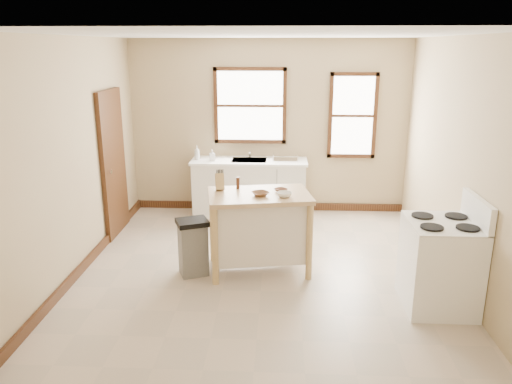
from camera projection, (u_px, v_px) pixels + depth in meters
The scene contains 23 objects.
floor at pixel (262, 272), 6.14m from camera, with size 5.00×5.00×0.00m, color tan.
ceiling at pixel (263, 34), 5.35m from camera, with size 5.00×5.00×0.00m, color white.
wall_back at pixel (269, 127), 8.14m from camera, with size 4.50×0.04×2.80m, color tan.
wall_left at pixel (72, 159), 5.86m from camera, with size 0.04×5.00×2.80m, color tan.
wall_right at pixel (461, 164), 5.64m from camera, with size 0.04×5.00×2.80m, color tan.
window_main at pixel (250, 106), 8.04m from camera, with size 1.17×0.06×1.22m, color black, non-canonical shape.
window_side at pixel (353, 116), 8.00m from camera, with size 0.77×0.06×1.37m, color black, non-canonical shape.
door_left at pixel (113, 163), 7.20m from camera, with size 0.06×0.90×2.10m, color black.
baseboard_back at pixel (268, 206), 8.49m from camera, with size 4.50×0.04×0.12m, color black.
baseboard_left at pixel (85, 264), 6.23m from camera, with size 0.04×5.00×0.12m, color black.
sink_counter at pixel (249, 187), 8.13m from camera, with size 1.86×0.62×0.92m, color silver, non-canonical shape.
faucet at pixel (250, 151), 8.15m from camera, with size 0.03×0.03×0.22m, color silver.
soap_bottle_a at pixel (197, 153), 7.99m from camera, with size 0.09×0.09×0.23m, color #B2B2B2.
soap_bottle_b at pixel (212, 155), 7.93m from camera, with size 0.08×0.08×0.18m, color #B2B2B2.
dish_rack at pixel (285, 157), 7.97m from camera, with size 0.40×0.30×0.10m, color silver, non-canonical shape.
kitchen_island at pixel (259, 232), 6.09m from camera, with size 1.21×0.77×0.99m, color tan, non-canonical shape.
knife_block at pixel (220, 182), 6.06m from camera, with size 0.10×0.10×0.20m, color tan, non-canonical shape.
pepper_grinder at pixel (238, 183), 6.13m from camera, with size 0.04×0.04×0.15m, color #402011.
bowl_a at pixel (260, 194), 5.86m from camera, with size 0.19×0.19×0.05m, color brown.
bowl_b at pixel (281, 190), 6.03m from camera, with size 0.15×0.15×0.04m, color brown.
bowl_c at pixel (284, 195), 5.82m from camera, with size 0.18×0.18×0.05m, color white.
trash_bin at pixel (193, 247), 6.01m from camera, with size 0.36×0.30×0.70m, color #60605E, non-canonical shape.
gas_stove at pixel (441, 253), 5.20m from camera, with size 0.76×0.77×1.22m, color white, non-canonical shape.
Camera 1 is at (0.21, -5.61, 2.69)m, focal length 35.00 mm.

